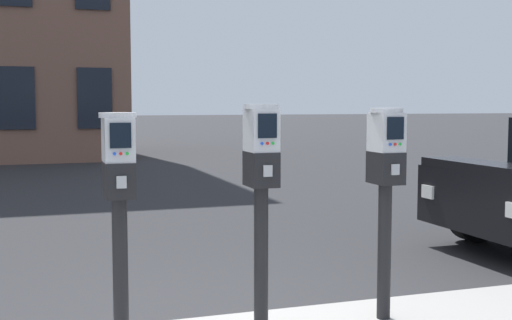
# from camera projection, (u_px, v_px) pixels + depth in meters

# --- Properties ---
(parking_meter_near_kerb) EXTENTS (0.22, 0.25, 1.39)m
(parking_meter_near_kerb) POSITION_uv_depth(u_px,v_px,m) (119.00, 187.00, 3.89)
(parking_meter_near_kerb) COLOR black
(parking_meter_near_kerb) RESTS_ON sidewalk_slab
(parking_meter_twin_adjacent) EXTENTS (0.22, 0.25, 1.44)m
(parking_meter_twin_adjacent) POSITION_uv_depth(u_px,v_px,m) (261.00, 176.00, 4.16)
(parking_meter_twin_adjacent) COLOR black
(parking_meter_twin_adjacent) RESTS_ON sidewalk_slab
(parking_meter_end_of_row) EXTENTS (0.22, 0.25, 1.41)m
(parking_meter_end_of_row) POSITION_uv_depth(u_px,v_px,m) (386.00, 174.00, 4.44)
(parking_meter_end_of_row) COLOR black
(parking_meter_end_of_row) RESTS_ON sidewalk_slab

